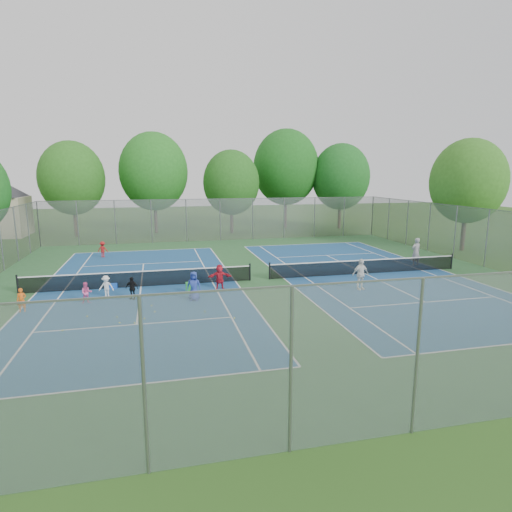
{
  "coord_description": "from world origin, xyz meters",
  "views": [
    {
      "loc": [
        -6.01,
        -24.52,
        6.4
      ],
      "look_at": [
        0.0,
        1.0,
        1.3
      ],
      "focal_mm": 30.0,
      "sensor_mm": 36.0,
      "label": 1
    }
  ],
  "objects": [
    {
      "name": "teen_court_b",
      "position": [
        4.92,
        -3.41,
        0.88
      ],
      "size": [
        1.08,
        0.58,
        1.76
      ],
      "primitive_type": "imported",
      "rotation": [
        0.0,
        0.0,
        0.16
      ],
      "color": "white",
      "rests_on": "ground"
    },
    {
      "name": "student_a",
      "position": [
        -12.27,
        -3.38,
        0.57
      ],
      "size": [
        0.44,
        0.3,
        1.15
      ],
      "primitive_type": "imported",
      "rotation": [
        0.0,
        0.0,
        0.07
      ],
      "color": "orange",
      "rests_on": "ground"
    },
    {
      "name": "ground",
      "position": [
        0.0,
        0.0,
        0.0
      ],
      "size": [
        120.0,
        120.0,
        0.0
      ],
      "primitive_type": "plane",
      "color": "#295319",
      "rests_on": "ground"
    },
    {
      "name": "student_e",
      "position": [
        -4.27,
        -3.35,
        0.75
      ],
      "size": [
        0.83,
        0.65,
        1.5
      ],
      "primitive_type": "imported",
      "rotation": [
        0.0,
        0.0,
        -0.26
      ],
      "color": "#283C94",
      "rests_on": "ground"
    },
    {
      "name": "tree_nc",
      "position": [
        2.0,
        21.0,
        5.39
      ],
      "size": [
        6.0,
        6.0,
        8.85
      ],
      "color": "#443326",
      "rests_on": "ground"
    },
    {
      "name": "tree_side_e",
      "position": [
        19.0,
        6.0,
        5.74
      ],
      "size": [
        6.0,
        6.0,
        9.2
      ],
      "color": "#443326",
      "rests_on": "ground"
    },
    {
      "name": "net_right",
      "position": [
        7.0,
        0.0,
        0.46
      ],
      "size": [
        12.87,
        0.1,
        0.91
      ],
      "primitive_type": "cube",
      "color": "black",
      "rests_on": "ground"
    },
    {
      "name": "tennis_ball_1",
      "position": [
        -3.97,
        -5.43,
        0.03
      ],
      "size": [
        0.07,
        0.07,
        0.07
      ],
      "primitive_type": "sphere",
      "color": "#B8D331",
      "rests_on": "ground"
    },
    {
      "name": "student_d",
      "position": [
        -7.35,
        -2.44,
        0.6
      ],
      "size": [
        0.75,
        0.56,
        1.19
      ],
      "primitive_type": "imported",
      "rotation": [
        0.0,
        0.0,
        -0.43
      ],
      "color": "black",
      "rests_on": "ground"
    },
    {
      "name": "fence_north",
      "position": [
        0.0,
        16.0,
        2.0
      ],
      "size": [
        32.0,
        0.1,
        4.0
      ],
      "primitive_type": "cube",
      "color": "gray",
      "rests_on": "ground"
    },
    {
      "name": "child_far_baseline",
      "position": [
        -10.08,
        9.69,
        0.62
      ],
      "size": [
        0.89,
        0.65,
        1.24
      ],
      "primitive_type": "imported",
      "rotation": [
        0.0,
        0.0,
        2.88
      ],
      "color": "#A91818",
      "rests_on": "ground"
    },
    {
      "name": "court_pad",
      "position": [
        0.0,
        0.0,
        0.01
      ],
      "size": [
        32.0,
        32.0,
        0.01
      ],
      "primitive_type": "cube",
      "color": "#2B5B2F",
      "rests_on": "ground"
    },
    {
      "name": "tennis_ball_8",
      "position": [
        -6.69,
        -5.79,
        0.03
      ],
      "size": [
        0.07,
        0.07,
        0.07
      ],
      "primitive_type": "sphere",
      "color": "#C0D732",
      "rests_on": "ground"
    },
    {
      "name": "fence_east",
      "position": [
        16.0,
        0.0,
        2.0
      ],
      "size": [
        0.1,
        32.0,
        4.0
      ],
      "primitive_type": "cube",
      "rotation": [
        0.0,
        0.0,
        1.57
      ],
      "color": "gray",
      "rests_on": "ground"
    },
    {
      "name": "tree_nw",
      "position": [
        -14.0,
        22.0,
        5.89
      ],
      "size": [
        6.4,
        6.4,
        9.58
      ],
      "color": "#443326",
      "rests_on": "ground"
    },
    {
      "name": "tennis_ball_9",
      "position": [
        -9.21,
        -4.89,
        0.03
      ],
      "size": [
        0.07,
        0.07,
        0.07
      ],
      "primitive_type": "sphere",
      "color": "yellow",
      "rests_on": "ground"
    },
    {
      "name": "tennis_ball_2",
      "position": [
        -2.79,
        -6.63,
        0.03
      ],
      "size": [
        0.07,
        0.07,
        0.07
      ],
      "primitive_type": "sphere",
      "color": "#DDED37",
      "rests_on": "ground"
    },
    {
      "name": "student_b",
      "position": [
        -9.53,
        -2.61,
        0.54
      ],
      "size": [
        0.59,
        0.5,
        1.08
      ],
      "primitive_type": "imported",
      "rotation": [
        0.0,
        0.0,
        0.18
      ],
      "color": "pink",
      "rests_on": "ground"
    },
    {
      "name": "ball_hopper",
      "position": [
        -4.44,
        -1.81,
        0.28
      ],
      "size": [
        0.29,
        0.29,
        0.57
      ],
      "primitive_type": "cube",
      "rotation": [
        0.0,
        0.0,
        -0.01
      ],
      "color": "green",
      "rests_on": "ground"
    },
    {
      "name": "student_c",
      "position": [
        -8.67,
        -1.81,
        0.59
      ],
      "size": [
        0.83,
        0.57,
        1.18
      ],
      "primitive_type": "imported",
      "rotation": [
        0.0,
        0.0,
        -0.18
      ],
      "color": "white",
      "rests_on": "ground"
    },
    {
      "name": "ball_crate",
      "position": [
        -8.48,
        -0.02,
        0.16
      ],
      "size": [
        0.46,
        0.46,
        0.32
      ],
      "primitive_type": "cube",
      "rotation": [
        0.0,
        0.0,
        -0.27
      ],
      "color": "blue",
      "rests_on": "ground"
    },
    {
      "name": "instructor",
      "position": [
        11.65,
        1.55,
        0.98
      ],
      "size": [
        0.78,
        0.57,
        1.96
      ],
      "primitive_type": "imported",
      "rotation": [
        0.0,
        0.0,
        3.29
      ],
      "color": "gray",
      "rests_on": "ground"
    },
    {
      "name": "tree_ne",
      "position": [
        15.0,
        22.0,
        5.97
      ],
      "size": [
        6.6,
        6.6,
        9.77
      ],
      "color": "#443326",
      "rests_on": "ground"
    },
    {
      "name": "fence_south",
      "position": [
        0.0,
        -16.0,
        2.0
      ],
      "size": [
        32.0,
        0.1,
        4.0
      ],
      "primitive_type": "cube",
      "color": "gray",
      "rests_on": "ground"
    },
    {
      "name": "court_left",
      "position": [
        -7.0,
        0.0,
        0.02
      ],
      "size": [
        10.97,
        23.77,
        0.01
      ],
      "primitive_type": "cube",
      "color": "navy",
      "rests_on": "court_pad"
    },
    {
      "name": "tennis_ball_4",
      "position": [
        -6.39,
        -3.92,
        0.03
      ],
      "size": [
        0.07,
        0.07,
        0.07
      ],
      "primitive_type": "sphere",
      "color": "#CFF438",
      "rests_on": "ground"
    },
    {
      "name": "tennis_ball_6",
      "position": [
        -6.25,
        -4.89,
        0.03
      ],
      "size": [
        0.07,
        0.07,
        0.07
      ],
      "primitive_type": "sphere",
      "color": "yellow",
      "rests_on": "ground"
    },
    {
      "name": "tennis_ball_5",
      "position": [
        -9.94,
        -6.53,
        0.03
      ],
      "size": [
        0.07,
        0.07,
        0.07
      ],
      "primitive_type": "sphere",
      "color": "#C0D832",
      "rests_on": "ground"
    },
    {
      "name": "court_right",
      "position": [
        7.0,
        0.0,
        0.02
      ],
      "size": [
        10.97,
        23.77,
        0.01
      ],
      "primitive_type": "cube",
      "color": "navy",
      "rests_on": "court_pad"
    },
    {
      "name": "net_left",
      "position": [
        -7.0,
        0.0,
        0.46
      ],
      "size": [
        12.87,
        0.1,
        0.91
      ],
      "primitive_type": "cube",
      "color": "black",
      "rests_on": "ground"
    },
    {
      "name": "tennis_ball_3",
      "position": [
        -7.73,
        -6.1,
        0.03
      ],
      "size": [
        0.07,
        0.07,
        0.07
      ],
      "primitive_type": "sphere",
      "color": "#D0F338",
      "rests_on": "ground"
    },
    {
      "name": "tree_nr",
      "position": [
        9.0,
        24.0,
        7.04
      ],
      "size": [
        7.6,
        7.6,
        11.42
      ],
      "color": "#443326",
      "rests_on": "ground"
    },
    {
      "name": "tennis_ball_7",
      "position": [
        -7.09,
        -6.29,
        0.03
      ],
      "size": [
        0.07,
        0.07,
        0.07
      ],
      "primitive_type": "sphere",
      "color": "#D1F238",
      "rests_on": "ground"
    },
    {
      "name": "tree_nl",
      "position": [
        -6.0,
        23.0,
        6.54
      ],
      "size": [
        7.2,
        7.2,
        10.69
      ],
      "color": "#443326",
      "rests_on": "ground"
    },
    {
      "name": "tennis_ball_0",
      "position": [
        -7.89,
        -5.3,
        0.03
      ],
      "size": [
        0.07,
        0.07,
        0.07
      ],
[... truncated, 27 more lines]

